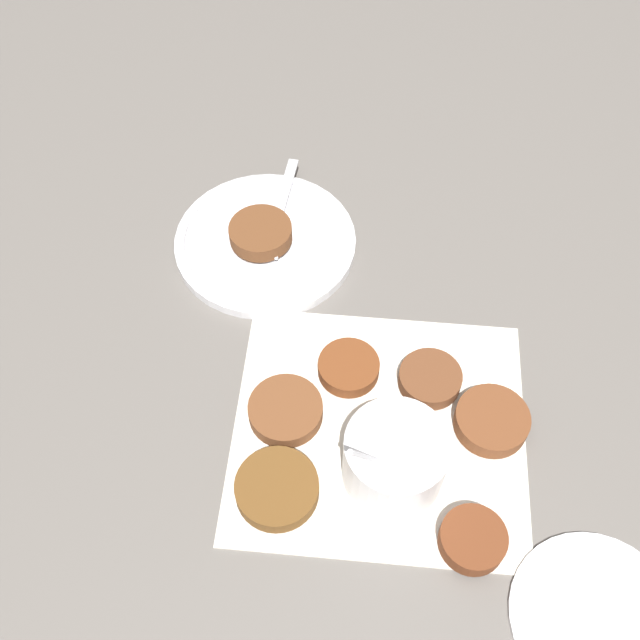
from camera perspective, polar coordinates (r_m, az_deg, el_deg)
The scene contains 13 objects.
ground_plane at distance 0.76m, azimuth 4.70°, elevation -7.32°, with size 4.00×4.00×0.00m, color #605B56.
napkin at distance 0.75m, azimuth 4.91°, elevation -8.29°, with size 0.32×0.30×0.00m.
sauce_bowl at distance 0.70m, azimuth 5.74°, elevation -10.59°, with size 0.10×0.10×0.13m.
fritter_0 at distance 0.77m, azimuth 2.20°, elevation -3.65°, with size 0.06×0.06×0.02m.
fritter_1 at distance 0.76m, azimuth 12.95°, elevation -7.49°, with size 0.07×0.07×0.02m.
fritter_2 at distance 0.74m, azimuth -2.64°, elevation -6.91°, with size 0.07×0.07×0.02m.
fritter_3 at distance 0.71m, azimuth 11.55°, elevation -16.07°, with size 0.06×0.06×0.02m.
fritter_4 at distance 0.77m, azimuth 8.38°, elevation -4.45°, with size 0.06×0.06×0.02m.
fritter_5 at distance 0.71m, azimuth -3.30°, elevation -12.71°, with size 0.08×0.08×0.02m.
serving_plate at distance 0.87m, azimuth -4.19°, elevation 6.04°, with size 0.21×0.21×0.02m.
fritter_on_plate at distance 0.86m, azimuth -4.55°, elevation 6.63°, with size 0.07×0.07×0.02m.
fork at distance 0.88m, azimuth -3.31°, elevation 7.80°, with size 0.03×0.16×0.00m.
extra_saucer at distance 0.72m, azimuth 20.46°, elevation -20.59°, with size 0.15×0.15×0.01m.
Camera 1 is at (0.01, -0.35, 0.67)m, focal length 42.00 mm.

